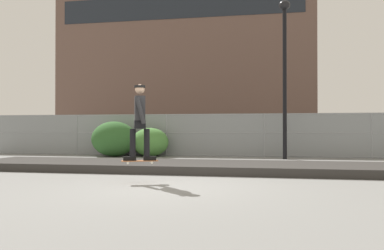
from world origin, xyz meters
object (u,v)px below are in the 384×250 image
object	(u,v)px
parked_car_near	(157,136)
shrub_center	(150,142)
parked_car_mid	(281,136)
street_lamp	(285,59)
skateboard	(140,161)
skater	(140,118)
shrub_left	(114,139)

from	to	relation	value
parked_car_near	shrub_center	distance (m)	3.73
parked_car_mid	street_lamp	bearing A→B (deg)	-90.51
skateboard	skater	world-z (taller)	skater
street_lamp	parked_car_near	bearing A→B (deg)	147.31
shrub_left	skateboard	bearing A→B (deg)	-64.44
skateboard	street_lamp	distance (m)	8.91
parked_car_near	parked_car_mid	bearing A→B (deg)	-0.58
skater	parked_car_near	size ratio (longest dim) A/B	0.38
parked_car_near	shrub_center	bearing A→B (deg)	-78.72
parked_car_near	skateboard	bearing A→B (deg)	-76.29
street_lamp	skateboard	bearing A→B (deg)	-115.71
street_lamp	parked_car_mid	world-z (taller)	street_lamp
skater	shrub_center	size ratio (longest dim) A/B	1.05
skater	shrub_left	xyz separation A→B (m)	(-3.63, 7.60, -0.69)
skateboard	shrub_left	world-z (taller)	shrub_left
skater	street_lamp	size ratio (longest dim) A/B	0.27
parked_car_near	parked_car_mid	world-z (taller)	same
skater	shrub_left	world-z (taller)	skater
skater	street_lamp	bearing A→B (deg)	64.29
skater	shrub_center	world-z (taller)	skater
skater	parked_car_near	distance (m)	11.83
street_lamp	shrub_left	world-z (taller)	street_lamp
shrub_left	shrub_center	distance (m)	1.58
parked_car_mid	shrub_left	xyz separation A→B (m)	(-7.23, -3.81, -0.08)
shrub_left	shrub_center	bearing A→B (deg)	8.25
parked_car_mid	skater	bearing A→B (deg)	-107.49
street_lamp	parked_car_near	world-z (taller)	street_lamp
parked_car_near	shrub_left	bearing A→B (deg)	-102.15
skateboard	shrub_left	size ratio (longest dim) A/B	0.42
skater	shrub_center	xyz separation A→B (m)	(-2.07, 7.83, -0.83)
skater	parked_car_near	world-z (taller)	skater
street_lamp	shrub_center	distance (m)	6.56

